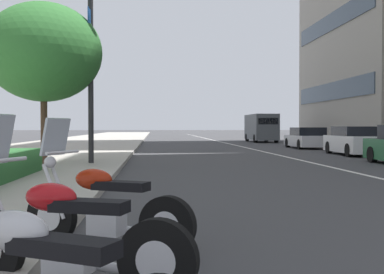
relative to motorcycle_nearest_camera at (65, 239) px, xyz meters
The scene contains 8 objects.
sidewalk_right_plaza 28.69m from the motorcycle_nearest_camera, ahead, with size 160.00×9.28×0.15m, color #A39E93.
lane_centre_stripe 33.93m from the motorcycle_nearest_camera, 11.41° to the right, with size 110.00×0.16×0.01m, color silver.
motorcycle_nearest_camera is the anchor object (origin of this frame).
motorcycle_second_in_row 1.49m from the motorcycle_nearest_camera, ahead, with size 1.04×1.97×1.48m.
car_following_behind 21.83m from the motorcycle_nearest_camera, 28.52° to the right, with size 4.55×2.02×1.38m.
car_mid_block_traffic 28.58m from the motorcycle_nearest_camera, 21.26° to the right, with size 4.39×1.95×1.33m.
delivery_van_ahead 41.09m from the motorcycle_nearest_camera, 14.47° to the right, with size 5.78×2.10×2.47m.
street_tree_mid_sidewalk 13.48m from the motorcycle_nearest_camera, 13.01° to the left, with size 3.86×3.86×5.34m.
Camera 1 is at (-2.42, 5.97, 1.38)m, focal length 46.53 mm.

